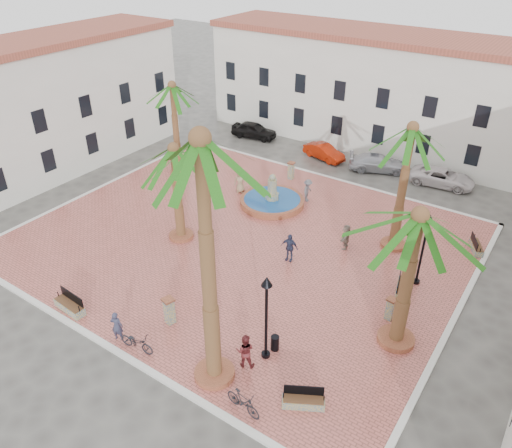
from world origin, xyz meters
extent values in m
plane|color=#56544F|center=(0.00, 0.00, 0.00)|extent=(120.00, 120.00, 0.00)
cube|color=#BF5F54|center=(0.00, 0.00, 0.07)|extent=(26.00, 22.00, 0.15)
cube|color=silver|center=(0.00, 11.00, 0.08)|extent=(26.30, 0.30, 0.16)
cube|color=silver|center=(0.00, -11.00, 0.08)|extent=(26.30, 0.30, 0.16)
cube|color=silver|center=(13.00, 0.00, 0.08)|extent=(0.30, 22.30, 0.16)
cube|color=silver|center=(-13.00, 0.00, 0.08)|extent=(0.30, 22.30, 0.16)
cube|color=silver|center=(0.00, 20.00, 4.50)|extent=(30.00, 7.00, 9.00)
cube|color=#A04A39|center=(0.00, 20.00, 9.25)|extent=(30.40, 7.40, 0.50)
cube|color=black|center=(-13.12, 16.52, 2.20)|extent=(1.00, 0.12, 1.60)
cube|color=black|center=(-9.38, 16.52, 2.20)|extent=(1.00, 0.12, 1.60)
cube|color=black|center=(-5.62, 16.52, 2.20)|extent=(1.00, 0.12, 1.60)
cube|color=black|center=(-1.88, 16.52, 2.20)|extent=(1.00, 0.12, 1.60)
cube|color=black|center=(1.88, 16.52, 2.20)|extent=(1.00, 0.12, 1.60)
cube|color=black|center=(5.62, 16.52, 2.20)|extent=(1.00, 0.12, 1.60)
cube|color=black|center=(9.38, 16.52, 2.20)|extent=(1.00, 0.12, 1.60)
cube|color=black|center=(-13.12, 16.52, 5.20)|extent=(1.00, 0.12, 1.60)
cube|color=black|center=(-9.38, 16.52, 5.20)|extent=(1.00, 0.12, 1.60)
cube|color=black|center=(-5.62, 16.52, 5.20)|extent=(1.00, 0.12, 1.60)
cube|color=black|center=(-1.88, 16.52, 5.20)|extent=(1.00, 0.12, 1.60)
cube|color=black|center=(1.88, 16.52, 5.20)|extent=(1.00, 0.12, 1.60)
cube|color=black|center=(5.62, 16.52, 5.20)|extent=(1.00, 0.12, 1.60)
cube|color=black|center=(9.38, 16.52, 5.20)|extent=(1.00, 0.12, 1.60)
cube|color=silver|center=(-19.00, 0.00, 4.75)|extent=(6.00, 24.00, 9.50)
cube|color=#A04A39|center=(-19.00, 0.00, 9.75)|extent=(6.40, 24.40, 0.50)
cube|color=black|center=(-16.02, -2.00, 2.20)|extent=(0.12, 1.00, 1.60)
cube|color=black|center=(-16.02, 2.00, 2.20)|extent=(0.12, 1.00, 1.60)
cube|color=black|center=(-16.02, 6.00, 2.20)|extent=(0.12, 1.00, 1.60)
cube|color=black|center=(-16.02, 10.00, 2.20)|extent=(0.12, 1.00, 1.60)
cube|color=black|center=(-16.02, -2.00, 5.20)|extent=(0.12, 1.00, 1.60)
cube|color=black|center=(-16.02, 2.00, 5.20)|extent=(0.12, 1.00, 1.60)
cube|color=black|center=(-16.02, 6.00, 5.20)|extent=(0.12, 1.00, 1.60)
cube|color=black|center=(-16.02, 10.00, 5.20)|extent=(0.12, 1.00, 1.60)
cylinder|color=#A35436|center=(-0.92, 4.82, 0.36)|extent=(4.49, 4.49, 0.43)
cylinder|color=#194C8C|center=(-0.92, 4.82, 0.56)|extent=(3.95, 3.95, 0.06)
cylinder|color=gray|center=(-0.92, 4.82, 0.58)|extent=(0.96, 0.96, 0.85)
cylinder|color=gray|center=(-0.92, 4.82, 1.43)|extent=(0.64, 0.64, 1.28)
sphere|color=gray|center=(-0.92, 4.82, 2.23)|extent=(0.47, 0.47, 0.47)
cylinder|color=#A35436|center=(-9.70, 4.97, 0.26)|extent=(1.44, 1.44, 0.22)
cylinder|color=brown|center=(-9.70, 4.97, 3.74)|extent=(0.47, 0.47, 6.76)
sphere|color=brown|center=(-9.70, 4.97, 7.12)|extent=(0.63, 0.63, 0.63)
cylinder|color=#A35436|center=(-3.35, -1.97, 0.26)|extent=(1.53, 1.53, 0.23)
cylinder|color=brown|center=(-3.35, -1.97, 3.27)|extent=(0.50, 0.50, 5.78)
sphere|color=brown|center=(-3.35, -1.97, 6.16)|extent=(0.67, 0.67, 0.67)
cylinder|color=#A35436|center=(5.34, -9.59, 0.28)|extent=(1.78, 1.78, 0.27)
cylinder|color=brown|center=(5.34, -9.59, 5.81)|extent=(0.58, 0.58, 10.78)
sphere|color=brown|center=(5.34, -9.59, 11.20)|extent=(0.78, 0.78, 0.78)
cylinder|color=#A35436|center=(11.13, -3.10, 0.28)|extent=(1.75, 1.75, 0.26)
cylinder|color=brown|center=(11.13, -3.10, 3.74)|extent=(0.57, 0.57, 6.66)
sphere|color=brown|center=(11.13, -3.10, 7.07)|extent=(0.77, 0.77, 0.77)
cylinder|color=#A35436|center=(8.03, 4.58, 0.26)|extent=(1.52, 1.52, 0.23)
cylinder|color=brown|center=(8.03, 4.58, 4.08)|extent=(0.49, 0.49, 7.40)
sphere|color=brown|center=(8.03, 4.58, 7.78)|extent=(0.67, 0.67, 0.67)
cube|color=gray|center=(-3.41, -10.40, 0.36)|extent=(1.96, 0.72, 0.43)
cube|color=#56351E|center=(-3.41, -10.40, 0.61)|extent=(1.85, 0.66, 0.06)
cube|color=black|center=(-3.39, -10.17, 0.90)|extent=(1.81, 0.18, 0.53)
cylinder|color=black|center=(-4.31, -10.34, 0.74)|extent=(0.05, 0.05, 0.32)
cylinder|color=black|center=(-2.50, -10.46, 0.74)|extent=(0.05, 0.05, 0.32)
cube|color=gray|center=(9.35, -8.81, 0.34)|extent=(1.78, 1.32, 0.39)
cube|color=#56351E|center=(9.35, -8.81, 0.57)|extent=(1.67, 1.23, 0.06)
cube|color=black|center=(9.25, -8.63, 0.83)|extent=(1.46, 0.85, 0.48)
cylinder|color=black|center=(8.63, -9.22, 0.68)|extent=(0.05, 0.05, 0.29)
cylinder|color=black|center=(10.07, -8.41, 0.68)|extent=(0.05, 0.05, 0.29)
cube|color=gray|center=(10.05, 0.60, 0.34)|extent=(0.95, 1.83, 0.39)
cube|color=#56351E|center=(10.05, 0.60, 0.57)|extent=(0.88, 1.72, 0.06)
cube|color=black|center=(9.84, 0.55, 0.83)|extent=(0.45, 1.61, 0.49)
cylinder|color=black|center=(10.25, -0.20, 0.68)|extent=(0.05, 0.05, 0.29)
cylinder|color=black|center=(9.85, 1.40, 0.68)|extent=(0.05, 0.05, 0.29)
cube|color=gray|center=(12.36, 6.96, 0.33)|extent=(1.16, 1.69, 0.36)
cube|color=#56351E|center=(12.36, 6.96, 0.54)|extent=(1.08, 1.59, 0.05)
cube|color=black|center=(12.18, 6.87, 0.79)|extent=(0.71, 1.41, 0.45)
cylinder|color=black|center=(12.70, 6.26, 0.65)|extent=(0.05, 0.05, 0.27)
cylinder|color=black|center=(12.02, 7.66, 0.65)|extent=(0.05, 0.05, 0.27)
cylinder|color=black|center=(6.57, -7.38, 0.24)|extent=(0.40, 0.40, 0.18)
cylinder|color=black|center=(6.57, -7.38, 2.28)|extent=(0.13, 0.13, 4.03)
cone|color=black|center=(6.57, -7.38, 4.46)|extent=(0.49, 0.49, 0.45)
sphere|color=beige|center=(6.57, -7.38, 4.29)|extent=(0.27, 0.27, 0.27)
cylinder|color=black|center=(10.44, 1.79, 0.24)|extent=(0.39, 0.39, 0.17)
cylinder|color=black|center=(10.44, 1.79, 2.21)|extent=(0.13, 0.13, 3.91)
cone|color=black|center=(10.44, 1.79, 4.33)|extent=(0.48, 0.48, 0.43)
sphere|color=beige|center=(10.44, 1.79, 4.17)|extent=(0.26, 0.26, 0.26)
cube|color=gray|center=(1.43, -8.17, 0.84)|extent=(0.52, 0.52, 1.38)
cube|color=#A35436|center=(1.43, -8.17, 1.58)|extent=(0.65, 0.65, 0.11)
cube|color=gray|center=(-1.92, 9.04, 0.79)|extent=(0.42, 0.42, 1.28)
cube|color=#A35436|center=(-1.92, 9.04, 1.47)|extent=(0.53, 0.53, 0.10)
cube|color=gray|center=(10.29, -1.82, 0.74)|extent=(0.42, 0.42, 1.19)
cube|color=#A35436|center=(10.29, -1.82, 1.38)|extent=(0.52, 0.52, 0.09)
cylinder|color=black|center=(6.68, -6.78, 0.54)|extent=(0.40, 0.40, 0.77)
imported|color=#31324B|center=(0.19, -10.40, 0.96)|extent=(0.70, 0.59, 1.62)
imported|color=black|center=(1.44, -10.40, 0.63)|extent=(1.88, 0.84, 0.95)
imported|color=maroon|center=(6.10, -8.34, 1.01)|extent=(1.05, 0.96, 1.73)
imported|color=black|center=(7.46, -10.40, 0.68)|extent=(1.81, 0.71, 1.06)
imported|color=#977F5B|center=(-3.85, 5.07, 1.03)|extent=(1.01, 0.85, 1.75)
imported|color=#2A314D|center=(3.53, -0.27, 1.03)|extent=(1.08, 0.57, 1.76)
imported|color=#56555A|center=(0.89, 6.64, 0.98)|extent=(0.78, 1.16, 1.66)
imported|color=#7D6D60|center=(5.70, 2.72, 0.95)|extent=(0.84, 1.55, 1.60)
imported|color=black|center=(-9.33, 14.82, 0.72)|extent=(4.41, 2.31, 1.43)
imported|color=#A51D06|center=(-1.74, 14.16, 0.62)|extent=(3.94, 2.18, 1.23)
imported|color=#BABBC3|center=(2.91, 14.50, 0.66)|extent=(4.93, 3.59, 1.33)
imported|color=silver|center=(7.94, 14.81, 0.65)|extent=(4.86, 2.61, 1.30)
camera|label=1|loc=(15.41, -21.14, 17.20)|focal=35.00mm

